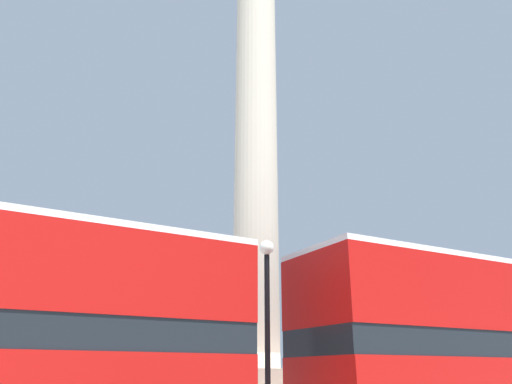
# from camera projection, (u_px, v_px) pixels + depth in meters

# --- Properties ---
(monument_column) EXTENTS (5.14, 5.14, 25.25)m
(monument_column) POSITION_uv_depth(u_px,v_px,m) (256.00, 183.00, 17.83)
(monument_column) COLOR #BCB29E
(monument_column) RESTS_ON ground_plane
(bus_a) EXTENTS (11.09, 3.35, 4.41)m
(bus_a) POSITION_uv_depth(u_px,v_px,m) (499.00, 350.00, 12.22)
(bus_a) COLOR #A80F0C
(bus_a) RESTS_ON ground_plane
(equestrian_statue) EXTENTS (3.70, 3.32, 6.52)m
(equestrian_statue) POSITION_uv_depth(u_px,v_px,m) (437.00, 371.00, 21.85)
(equestrian_statue) COLOR #BCB29E
(equestrian_statue) RESTS_ON ground_plane
(street_lamp) EXTENTS (0.39, 0.39, 5.20)m
(street_lamp) POSITION_uv_depth(u_px,v_px,m) (267.00, 337.00, 12.33)
(street_lamp) COLOR black
(street_lamp) RESTS_ON ground_plane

